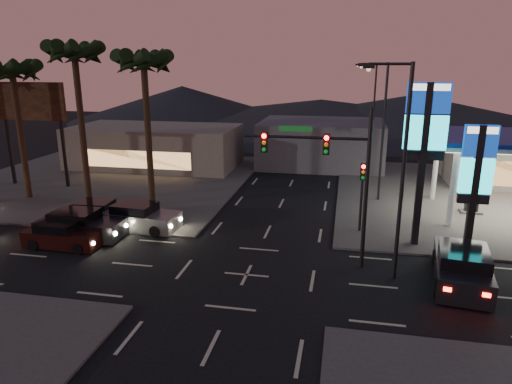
% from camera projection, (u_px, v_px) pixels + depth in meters
% --- Properties ---
extents(ground, '(140.00, 140.00, 0.00)m').
position_uv_depth(ground, '(246.00, 275.00, 22.19)').
color(ground, black).
rests_on(ground, ground).
extents(corner_lot_ne, '(24.00, 24.00, 0.12)m').
position_uv_depth(corner_lot_ne, '(500.00, 199.00, 34.28)').
color(corner_lot_ne, '#47443F').
rests_on(corner_lot_ne, ground).
extents(corner_lot_nw, '(24.00, 24.00, 0.12)m').
position_uv_depth(corner_lot_nw, '(109.00, 179.00, 40.27)').
color(corner_lot_nw, '#47443F').
rests_on(corner_lot_nw, ground).
extents(convenience_store, '(10.00, 6.00, 4.00)m').
position_uv_depth(convenience_store, '(510.00, 162.00, 38.10)').
color(convenience_store, '#726B5B').
rests_on(convenience_store, ground).
extents(pylon_sign_tall, '(2.20, 0.35, 9.00)m').
position_uv_depth(pylon_sign_tall, '(425.00, 133.00, 24.05)').
color(pylon_sign_tall, black).
rests_on(pylon_sign_tall, ground).
extents(pylon_sign_short, '(1.60, 0.35, 7.00)m').
position_uv_depth(pylon_sign_short, '(477.00, 171.00, 23.11)').
color(pylon_sign_short, black).
rests_on(pylon_sign_short, ground).
extents(traffic_signal_mast, '(6.10, 0.39, 8.00)m').
position_uv_depth(traffic_signal_mast, '(331.00, 165.00, 21.94)').
color(traffic_signal_mast, black).
rests_on(traffic_signal_mast, ground).
extents(pedestal_signal, '(0.32, 0.39, 4.30)m').
position_uv_depth(pedestal_signal, '(362.00, 186.00, 26.95)').
color(pedestal_signal, black).
rests_on(pedestal_signal, ground).
extents(streetlight_near, '(2.14, 0.25, 10.00)m').
position_uv_depth(streetlight_near, '(399.00, 161.00, 20.31)').
color(streetlight_near, black).
rests_on(streetlight_near, ground).
extents(streetlight_mid, '(2.14, 0.25, 10.00)m').
position_uv_depth(streetlight_mid, '(381.00, 124.00, 32.58)').
color(streetlight_mid, black).
rests_on(streetlight_mid, ground).
extents(streetlight_far, '(2.14, 0.25, 10.00)m').
position_uv_depth(streetlight_far, '(372.00, 107.00, 45.79)').
color(streetlight_far, black).
rests_on(streetlight_far, ground).
extents(palm_a, '(4.41, 4.41, 10.86)m').
position_uv_depth(palm_a, '(144.00, 71.00, 30.28)').
color(palm_a, black).
rests_on(palm_a, ground).
extents(palm_b, '(4.41, 4.41, 11.46)m').
position_uv_depth(palm_b, '(75.00, 63.00, 31.07)').
color(palm_b, black).
rests_on(palm_b, ground).
extents(palm_c, '(4.41, 4.41, 10.26)m').
position_uv_depth(palm_c, '(13.00, 79.00, 32.30)').
color(palm_c, black).
rests_on(palm_c, ground).
extents(billboard, '(6.00, 0.30, 8.50)m').
position_uv_depth(billboard, '(32.00, 110.00, 36.58)').
color(billboard, black).
rests_on(billboard, ground).
extents(building_far_west, '(16.00, 8.00, 4.00)m').
position_uv_depth(building_far_west, '(156.00, 147.00, 45.03)').
color(building_far_west, '#726B5B').
rests_on(building_far_west, ground).
extents(building_far_mid, '(12.00, 9.00, 4.40)m').
position_uv_depth(building_far_mid, '(321.00, 143.00, 45.76)').
color(building_far_mid, '#4C4C51').
rests_on(building_far_mid, ground).
extents(hill_left, '(40.00, 40.00, 6.00)m').
position_uv_depth(hill_left, '(183.00, 103.00, 82.69)').
color(hill_left, black).
rests_on(hill_left, ground).
extents(hill_right, '(50.00, 50.00, 5.00)m').
position_uv_depth(hill_right, '(413.00, 110.00, 75.34)').
color(hill_right, black).
rests_on(hill_right, ground).
extents(hill_center, '(60.00, 60.00, 4.00)m').
position_uv_depth(hill_center, '(321.00, 111.00, 78.28)').
color(hill_center, black).
rests_on(hill_center, ground).
extents(car_lane_a_front, '(5.15, 2.24, 1.66)m').
position_uv_depth(car_lane_a_front, '(80.00, 225.00, 26.69)').
color(car_lane_a_front, black).
rests_on(car_lane_a_front, ground).
extents(car_lane_a_mid, '(4.45, 1.96, 1.43)m').
position_uv_depth(car_lane_a_mid, '(63.00, 235.00, 25.48)').
color(car_lane_a_mid, black).
rests_on(car_lane_a_mid, ground).
extents(car_lane_b_front, '(5.12, 2.51, 1.62)m').
position_uv_depth(car_lane_b_front, '(139.00, 217.00, 28.15)').
color(car_lane_b_front, slate).
rests_on(car_lane_b_front, ground).
extents(car_lane_b_mid, '(4.56, 2.07, 1.46)m').
position_uv_depth(car_lane_b_mid, '(99.00, 213.00, 29.20)').
color(car_lane_b_mid, black).
rests_on(car_lane_b_mid, ground).
extents(suv_station, '(3.02, 5.69, 1.81)m').
position_uv_depth(suv_station, '(462.00, 267.00, 21.12)').
color(suv_station, black).
rests_on(suv_station, ground).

